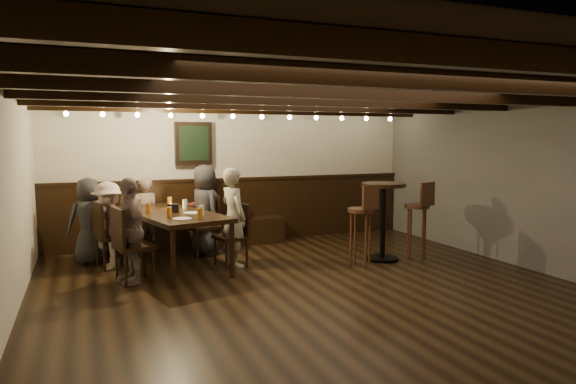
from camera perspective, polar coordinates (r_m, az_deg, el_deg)
name	(u,v)px	position (r m, az deg, el deg)	size (l,w,h in m)	color
room	(243,188)	(7.87, -5.00, 0.41)	(7.00, 7.00, 7.00)	black
dining_table	(172,217)	(7.46, -12.81, -2.69)	(1.43, 2.28, 0.79)	black
chair_left_near	(112,248)	(7.72, -19.00, -5.91)	(0.52, 0.52, 0.94)	black
chair_left_far	(133,260)	(6.88, -16.82, -7.19)	(0.54, 0.54, 0.97)	black
chair_right_near	(204,237)	(8.24, -9.34, -4.93)	(0.52, 0.52, 0.94)	black
chair_right_far	(232,247)	(7.46, -6.24, -6.12)	(0.50, 0.50, 0.90)	black
person_bench_left	(89,221)	(8.04, -21.25, -3.00)	(0.62, 0.40, 1.27)	#2B2C2E
person_bench_centre	(145,216)	(8.45, -15.58, -2.56)	(0.45, 0.29, 1.22)	#77665F
person_bench_right	(201,207)	(8.65, -9.65, -1.64)	(0.68, 0.53, 1.40)	#4F1E1B
person_left_near	(109,225)	(7.65, -19.30, -3.51)	(0.80, 0.46, 1.23)	#BDA7A0
person_left_far	(130,231)	(6.80, -17.15, -4.11)	(0.79, 0.33, 1.35)	gray
person_right_near	(205,210)	(8.18, -9.20, -1.96)	(0.70, 0.45, 1.43)	#28272A
person_right_far	(234,217)	(7.40, -6.07, -2.79)	(0.52, 0.34, 1.42)	#9F9986
pint_a	(135,204)	(8.00, -16.64, -1.24)	(0.07, 0.07, 0.14)	#BF7219
pint_b	(170,201)	(8.14, -13.00, -1.02)	(0.07, 0.07, 0.14)	#BF7219
pint_c	(148,208)	(7.43, -15.27, -1.74)	(0.07, 0.07, 0.14)	#BF7219
pint_d	(185,204)	(7.75, -11.37, -1.33)	(0.07, 0.07, 0.14)	silver
pint_e	(169,212)	(6.95, -13.05, -2.20)	(0.07, 0.07, 0.14)	#BF7219
pint_f	(202,210)	(7.03, -9.58, -2.04)	(0.07, 0.07, 0.14)	silver
pint_g	(200,214)	(6.74, -9.78, -2.38)	(0.07, 0.07, 0.14)	#BF7219
plate_near	(182,219)	(6.76, -11.67, -2.93)	(0.24, 0.24, 0.01)	white
plate_far	(192,213)	(7.25, -10.59, -2.31)	(0.24, 0.24, 0.01)	white
condiment_caddy	(173,208)	(7.40, -12.68, -1.78)	(0.15, 0.10, 0.12)	black
candle	(171,207)	(7.77, -12.88, -1.68)	(0.05, 0.05, 0.05)	beige
high_top_table	(383,210)	(7.82, 10.54, -1.94)	(0.66, 0.66, 1.17)	black
bar_stool_left	(361,236)	(7.45, 8.09, -4.85)	(0.41, 0.42, 1.19)	#351F10
bar_stool_right	(417,231)	(8.03, 14.13, -4.19)	(0.40, 0.42, 1.19)	#351F10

